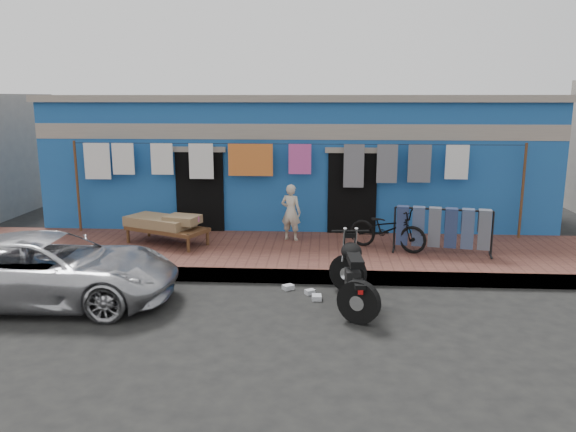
% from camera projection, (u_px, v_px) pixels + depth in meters
% --- Properties ---
extents(ground, '(80.00, 80.00, 0.00)m').
position_uv_depth(ground, '(280.00, 315.00, 8.70)').
color(ground, black).
rests_on(ground, ground).
extents(sidewalk, '(28.00, 3.00, 0.25)m').
position_uv_depth(sidewalk, '(291.00, 254.00, 11.60)').
color(sidewalk, brown).
rests_on(sidewalk, ground).
extents(curb, '(28.00, 0.10, 0.25)m').
position_uv_depth(curb, '(286.00, 276.00, 10.18)').
color(curb, gray).
rests_on(curb, ground).
extents(building, '(12.20, 5.20, 3.36)m').
position_uv_depth(building, '(300.00, 159.00, 15.17)').
color(building, '#1D5097').
rests_on(building, ground).
extents(clothesline, '(10.06, 0.06, 2.10)m').
position_uv_depth(clothesline, '(273.00, 165.00, 12.50)').
color(clothesline, brown).
rests_on(clothesline, sidewalk).
extents(car, '(4.25, 2.07, 1.18)m').
position_uv_depth(car, '(50.00, 268.00, 9.12)').
color(car, silver).
rests_on(car, ground).
extents(seated_person, '(0.51, 0.42, 1.23)m').
position_uv_depth(seated_person, '(291.00, 212.00, 12.17)').
color(seated_person, beige).
rests_on(seated_person, sidewalk).
extents(bicycle, '(1.71, 1.27, 1.06)m').
position_uv_depth(bicycle, '(388.00, 224.00, 11.41)').
color(bicycle, black).
rests_on(bicycle, sidewalk).
extents(motorcycle, '(0.88, 1.86, 1.14)m').
position_uv_depth(motorcycle, '(353.00, 272.00, 8.96)').
color(motorcycle, black).
rests_on(motorcycle, ground).
extents(charpoy, '(2.47, 2.23, 0.61)m').
position_uv_depth(charpoy, '(167.00, 230.00, 11.89)').
color(charpoy, brown).
rests_on(charpoy, sidewalk).
extents(jeans_rack, '(2.12, 1.10, 0.95)m').
position_uv_depth(jeans_rack, '(442.00, 230.00, 11.15)').
color(jeans_rack, black).
rests_on(jeans_rack, sidewalk).
extents(litter_a, '(0.23, 0.22, 0.08)m').
position_uv_depth(litter_a, '(288.00, 287.00, 9.85)').
color(litter_a, silver).
rests_on(litter_a, ground).
extents(litter_b, '(0.20, 0.19, 0.08)m').
position_uv_depth(litter_b, '(310.00, 292.00, 9.62)').
color(litter_b, silver).
rests_on(litter_b, ground).
extents(litter_c, '(0.17, 0.20, 0.08)m').
position_uv_depth(litter_c, '(317.00, 297.00, 9.36)').
color(litter_c, silver).
rests_on(litter_c, ground).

